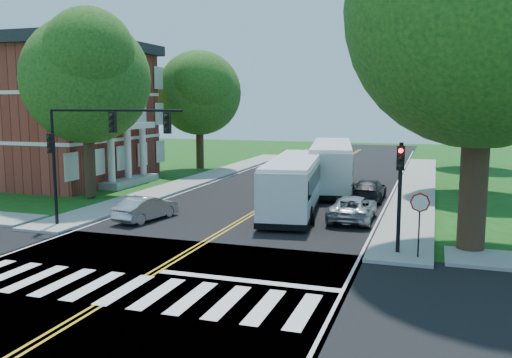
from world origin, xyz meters
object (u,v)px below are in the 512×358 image
at_px(hatchback, 146,208).
at_px(dark_sedan, 369,190).
at_px(signal_ne, 400,183).
at_px(bus_lead, 295,183).
at_px(suv, 353,208).
at_px(bus_follow, 331,164).
at_px(signal_nw, 93,139).

relative_size(hatchback, dark_sedan, 0.85).
height_order(signal_ne, hatchback, signal_ne).
bearing_deg(signal_ne, bus_lead, 128.79).
xyz_separation_m(hatchback, suv, (10.24, 3.30, 0.01)).
bearing_deg(dark_sedan, bus_follow, -52.13).
bearing_deg(signal_nw, dark_sedan, 47.17).
relative_size(bus_lead, dark_sedan, 2.58).
bearing_deg(signal_nw, hatchback, 67.57).
bearing_deg(hatchback, suv, -151.79).
bearing_deg(signal_ne, signal_nw, -179.95).
xyz_separation_m(signal_ne, suv, (-2.68, 6.05, -2.30)).
bearing_deg(bus_follow, signal_ne, 99.50).
bearing_deg(bus_follow, dark_sedan, 117.75).
bearing_deg(signal_nw, suv, 28.06).
bearing_deg(dark_sedan, bus_lead, 52.27).
height_order(bus_lead, bus_follow, bus_follow).
xyz_separation_m(suv, dark_sedan, (0.10, 6.32, 0.01)).
height_order(bus_follow, hatchback, bus_follow).
distance_m(bus_lead, hatchback, 8.40).
xyz_separation_m(signal_nw, bus_follow, (8.31, 16.52, -2.65)).
xyz_separation_m(signal_nw, hatchback, (1.14, 2.77, -3.73)).
height_order(hatchback, suv, suv).
relative_size(signal_nw, suv, 1.52).
bearing_deg(signal_ne, suv, 113.84).
bearing_deg(bus_lead, signal_nw, 37.02).
xyz_separation_m(bus_lead, dark_sedan, (3.64, 4.63, -0.92)).
relative_size(signal_ne, bus_follow, 0.34).
xyz_separation_m(signal_nw, signal_ne, (14.06, 0.01, -1.41)).
relative_size(signal_ne, hatchback, 1.14).
distance_m(signal_nw, bus_follow, 18.68).
bearing_deg(suv, hatchback, 17.17).
bearing_deg(suv, bus_lead, -26.12).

